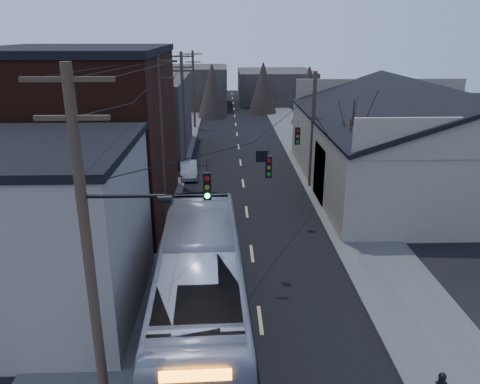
# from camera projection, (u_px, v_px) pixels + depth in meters

# --- Properties ---
(road_surface) EXTENTS (9.00, 110.00, 0.02)m
(road_surface) POSITION_uv_depth(u_px,v_px,m) (241.00, 169.00, 39.81)
(road_surface) COLOR black
(road_surface) RESTS_ON ground
(sidewalk_left) EXTENTS (4.00, 110.00, 0.12)m
(sidewalk_left) POSITION_uv_depth(u_px,v_px,m) (165.00, 169.00, 39.60)
(sidewalk_left) COLOR #474744
(sidewalk_left) RESTS_ON ground
(sidewalk_right) EXTENTS (4.00, 110.00, 0.12)m
(sidewalk_right) POSITION_uv_depth(u_px,v_px,m) (317.00, 168.00, 39.99)
(sidewalk_right) COLOR #474744
(sidewalk_right) RESTS_ON ground
(building_clapboard) EXTENTS (8.00, 8.00, 7.00)m
(building_clapboard) POSITION_uv_depth(u_px,v_px,m) (34.00, 235.00, 18.56)
(building_clapboard) COLOR gray
(building_clapboard) RESTS_ON ground
(building_brick) EXTENTS (10.00, 12.00, 10.00)m
(building_brick) POSITION_uv_depth(u_px,v_px,m) (83.00, 138.00, 28.43)
(building_brick) COLOR black
(building_brick) RESTS_ON ground
(building_left_far) EXTENTS (9.00, 14.00, 7.00)m
(building_left_far) POSITION_uv_depth(u_px,v_px,m) (139.00, 116.00, 44.04)
(building_left_far) COLOR #2C2923
(building_left_far) RESTS_ON ground
(warehouse) EXTENTS (16.16, 20.60, 7.73)m
(warehouse) POSITION_uv_depth(u_px,v_px,m) (419.00, 151.00, 34.61)
(warehouse) COLOR gray
(warehouse) RESTS_ON ground
(building_far_left) EXTENTS (10.00, 12.00, 6.00)m
(building_far_left) POSITION_uv_depth(u_px,v_px,m) (194.00, 87.00, 71.70)
(building_far_left) COLOR #2C2923
(building_far_left) RESTS_ON ground
(building_far_right) EXTENTS (12.00, 14.00, 5.00)m
(building_far_right) POSITION_uv_depth(u_px,v_px,m) (275.00, 86.00, 76.99)
(building_far_right) COLOR #2C2923
(building_far_right) RESTS_ON ground
(bare_tree) EXTENTS (0.40, 0.40, 7.20)m
(bare_tree) POSITION_uv_depth(u_px,v_px,m) (350.00, 158.00, 29.39)
(bare_tree) COLOR black
(bare_tree) RESTS_ON ground
(utility_lines) EXTENTS (11.24, 45.28, 10.50)m
(utility_lines) POSITION_uv_depth(u_px,v_px,m) (200.00, 125.00, 32.57)
(utility_lines) COLOR #382B1E
(utility_lines) RESTS_ON ground
(bus) EXTENTS (3.56, 13.44, 3.72)m
(bus) POSITION_uv_depth(u_px,v_px,m) (201.00, 284.00, 18.16)
(bus) COLOR #A3A6AF
(bus) RESTS_ON ground
(parked_car) EXTENTS (1.63, 3.83, 1.23)m
(parked_car) POSITION_uv_depth(u_px,v_px,m) (189.00, 169.00, 37.49)
(parked_car) COLOR #96989D
(parked_car) RESTS_ON ground
(fire_hydrant) EXTENTS (0.35, 0.25, 0.73)m
(fire_hydrant) POSITION_uv_depth(u_px,v_px,m) (442.00, 382.00, 14.99)
(fire_hydrant) COLOR black
(fire_hydrant) RESTS_ON sidewalk_right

